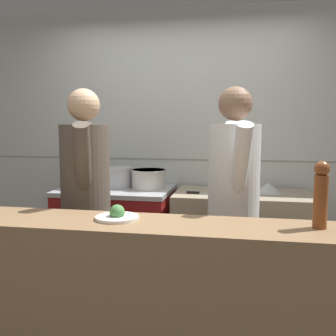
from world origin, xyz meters
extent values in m
cube|color=silver|center=(0.00, 1.53, 1.30)|extent=(8.00, 0.06, 2.60)
cube|color=gray|center=(0.00, 1.50, 1.15)|extent=(8.00, 0.00, 0.01)
cube|color=maroon|center=(-0.54, 1.13, 0.43)|extent=(1.01, 0.70, 0.87)
cube|color=#B7BABF|center=(-0.54, 1.13, 0.89)|extent=(1.03, 0.71, 0.04)
cube|color=#B7BABF|center=(-0.54, 0.80, 0.50)|extent=(0.91, 0.03, 0.10)
cube|color=gray|center=(0.63, 1.13, 0.45)|extent=(1.19, 0.65, 0.90)
cube|color=black|center=(0.63, 0.83, 0.05)|extent=(1.16, 0.04, 0.10)
cube|color=#93704C|center=(0.09, -0.23, 0.48)|extent=(2.98, 0.45, 0.96)
cylinder|color=#B7BABF|center=(-0.84, 1.11, 1.00)|extent=(0.30, 0.30, 0.18)
cylinder|color=#B7BABF|center=(-0.84, 1.11, 1.08)|extent=(0.32, 0.32, 0.01)
cylinder|color=#B7BABF|center=(-0.53, 1.17, 1.00)|extent=(0.27, 0.27, 0.19)
cylinder|color=#B7BABF|center=(-0.53, 1.17, 1.09)|extent=(0.28, 0.28, 0.01)
cylinder|color=beige|center=(-0.23, 1.16, 1.00)|extent=(0.30, 0.30, 0.18)
cylinder|color=beige|center=(-0.23, 1.16, 1.08)|extent=(0.32, 0.32, 0.01)
cone|color=#B7BABF|center=(0.84, 1.21, 0.94)|extent=(0.26, 0.26, 0.08)
cube|color=#B7BABF|center=(0.38, 1.00, 0.90)|extent=(0.25, 0.05, 0.01)
cube|color=black|center=(0.20, 1.02, 0.91)|extent=(0.11, 0.03, 0.02)
cylinder|color=white|center=(-0.09, -0.19, 0.97)|extent=(0.25, 0.25, 0.02)
sphere|color=#4C8C47|center=(-0.09, -0.19, 1.00)|extent=(0.09, 0.09, 0.09)
cylinder|color=brown|center=(1.02, -0.18, 1.10)|extent=(0.07, 0.07, 0.28)
sphere|color=brown|center=(1.02, -0.18, 1.28)|extent=(0.08, 0.08, 0.08)
cube|color=black|center=(-0.51, 0.36, 0.41)|extent=(0.35, 0.29, 0.82)
cylinder|color=brown|center=(-0.51, 0.36, 1.16)|extent=(0.45, 0.45, 0.68)
sphere|color=#D8AD84|center=(-0.51, 0.36, 1.64)|extent=(0.23, 0.23, 0.23)
cylinder|color=brown|center=(-0.58, 0.56, 1.24)|extent=(0.21, 0.36, 0.57)
cylinder|color=brown|center=(-0.44, 0.16, 1.24)|extent=(0.21, 0.36, 0.57)
cube|color=black|center=(0.56, 0.44, 0.41)|extent=(0.34, 0.25, 0.82)
cylinder|color=white|center=(0.56, 0.44, 1.16)|extent=(0.42, 0.42, 0.68)
sphere|color=#8C664C|center=(0.56, 0.44, 1.64)|extent=(0.23, 0.23, 0.23)
cylinder|color=white|center=(0.51, 0.64, 1.24)|extent=(0.17, 0.36, 0.57)
cylinder|color=white|center=(0.60, 0.23, 1.24)|extent=(0.17, 0.36, 0.57)
camera|label=1|loc=(0.61, -2.31, 1.52)|focal=42.00mm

